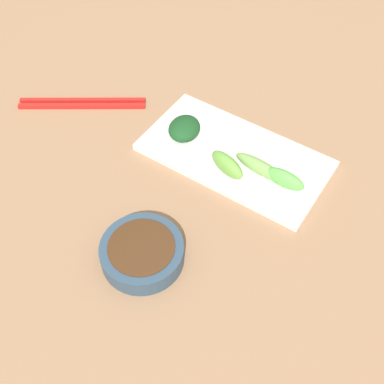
% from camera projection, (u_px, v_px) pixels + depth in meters
% --- Properties ---
extents(tabletop, '(2.10, 2.10, 0.02)m').
position_uv_depth(tabletop, '(189.00, 208.00, 0.76)').
color(tabletop, '#936D4E').
rests_on(tabletop, ground).
extents(sauce_bowl, '(0.12, 0.12, 0.03)m').
position_uv_depth(sauce_bowl, '(141.00, 252.00, 0.68)').
color(sauce_bowl, '#2E455A').
rests_on(sauce_bowl, tabletop).
extents(serving_plate, '(0.16, 0.30, 0.01)m').
position_uv_depth(serving_plate, '(234.00, 156.00, 0.81)').
color(serving_plate, white).
rests_on(serving_plate, tabletop).
extents(broccoli_stalk_0, '(0.04, 0.07, 0.03)m').
position_uv_depth(broccoli_stalk_0, '(227.00, 165.00, 0.77)').
color(broccoli_stalk_0, '#66A13F').
rests_on(broccoli_stalk_0, serving_plate).
extents(broccoli_leafy_1, '(0.07, 0.06, 0.03)m').
position_uv_depth(broccoli_leafy_1, '(184.00, 128.00, 0.82)').
color(broccoli_leafy_1, '#17451E').
rests_on(broccoli_leafy_1, serving_plate).
extents(broccoli_stalk_2, '(0.02, 0.07, 0.03)m').
position_uv_depth(broccoli_stalk_2, '(285.00, 179.00, 0.75)').
color(broccoli_stalk_2, '#5CAE49').
rests_on(broccoli_stalk_2, serving_plate).
extents(broccoli_stalk_3, '(0.03, 0.10, 0.02)m').
position_uv_depth(broccoli_stalk_3, '(261.00, 167.00, 0.77)').
color(broccoli_stalk_3, '#76A452').
rests_on(broccoli_stalk_3, serving_plate).
extents(chopsticks, '(0.15, 0.20, 0.01)m').
position_uv_depth(chopsticks, '(82.00, 103.00, 0.89)').
color(chopsticks, red).
rests_on(chopsticks, tabletop).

